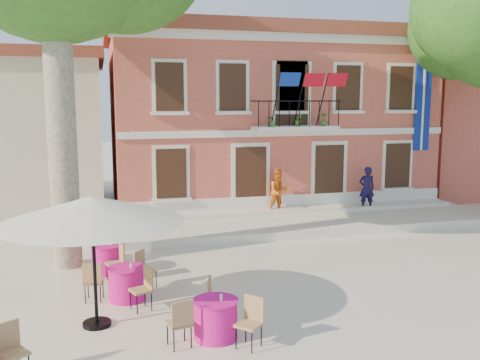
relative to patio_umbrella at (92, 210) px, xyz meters
name	(u,v)px	position (x,y,z in m)	size (l,w,h in m)	color
ground	(296,268)	(5.27, 2.47, -2.42)	(90.00, 90.00, 0.00)	beige
main_building	(261,117)	(7.27, 12.46, 1.36)	(13.50, 9.59, 7.50)	#C56447
neighbor_east	(473,125)	(19.27, 13.47, 0.80)	(9.40, 9.40, 6.40)	#C56447
terrace	(305,223)	(7.27, 6.87, -2.27)	(14.00, 3.40, 0.30)	silver
patio_umbrella	(92,210)	(0.00, 0.00, 0.00)	(3.62, 3.62, 2.69)	black
pedestrian_navy	(367,188)	(10.17, 7.78, -1.28)	(0.61, 0.40, 1.68)	#130F35
pedestrian_orange	(279,191)	(6.66, 8.04, -1.29)	(0.81, 0.63, 1.66)	orange
cafe_table_0	(216,317)	(2.23, -1.19, -1.99)	(1.79, 1.83, 0.95)	#C11279
cafe_table_1	(127,282)	(0.68, 1.29, -1.99)	(1.76, 1.84, 0.95)	#C11279
cafe_table_3	(108,257)	(0.28, 3.40, -2.00)	(0.90, 1.97, 0.95)	#C11279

